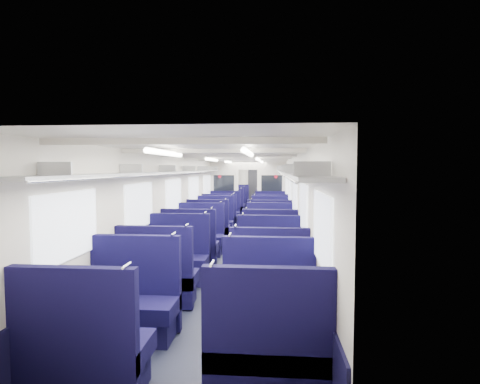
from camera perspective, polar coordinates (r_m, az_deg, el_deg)
The scene contains 41 objects.
floor at distance 11.73m, azimuth 0.42°, elevation -6.52°, with size 2.80×18.00×0.01m, color black.
ceiling at distance 11.55m, azimuth 0.42°, elevation 5.04°, with size 2.80×18.00×0.01m, color white.
wall_left at distance 11.76m, azimuth -6.39°, elevation -0.74°, with size 0.02×18.00×2.35m, color beige.
dado_left at distance 11.85m, azimuth -6.30°, elevation -4.72°, with size 0.03×17.90×0.70m, color black.
wall_right at distance 11.56m, azimuth 7.36°, elevation -0.82°, with size 0.02×18.00×2.35m, color beige.
dado_right at distance 11.65m, azimuth 7.25°, elevation -4.87°, with size 0.03×17.90×0.70m, color black.
wall_far at distance 20.55m, azimuth 2.27°, elevation 1.13°, with size 2.80×0.02×2.35m, color beige.
luggage_rack_left at distance 11.70m, azimuth -5.52°, elevation 3.16°, with size 0.36×17.40×0.18m.
luggage_rack_right at distance 11.52m, azimuth 6.46°, elevation 3.14°, with size 0.36×17.40×0.18m.
windows at distance 11.11m, azimuth 0.25°, elevation 0.30°, with size 2.78×15.60×0.75m.
ceiling_fittings at distance 11.29m, azimuth 0.33°, elevation 4.76°, with size 2.70×16.06×0.11m.
end_door at distance 20.50m, azimuth 2.26°, elevation 0.63°, with size 0.75×0.06×2.00m, color black.
bulkhead at distance 13.99m, azimuth 1.15°, elevation 0.21°, with size 2.80×0.10×2.35m.
seat_0 at distance 3.99m, azimuth -22.37°, elevation -21.44°, with size 1.13×0.62×1.26m.
seat_1 at distance 3.74m, azimuth 4.18°, elevation -22.99°, with size 1.13×0.62×1.26m.
seat_2 at distance 5.03m, azimuth -15.80°, elevation -15.98°, with size 1.13×0.62×1.26m.
seat_3 at distance 4.75m, azimuth 4.29°, elevation -17.01°, with size 1.13×0.62×1.26m.
seat_4 at distance 5.98m, azimuth -12.16°, elevation -12.71°, with size 1.13×0.62×1.26m.
seat_5 at distance 5.72m, azimuth 4.36°, elevation -13.41°, with size 1.13×0.62×1.26m.
seat_6 at distance 7.11m, azimuth -9.30°, elevation -10.05°, with size 1.13×0.62×1.26m.
seat_7 at distance 6.79m, azimuth 4.41°, elevation -10.67°, with size 1.13×0.62×1.26m.
seat_8 at distance 8.14m, azimuth -7.44°, elevation -8.28°, with size 1.13×0.62×1.26m.
seat_9 at distance 8.03m, azimuth 4.45°, elevation -8.43°, with size 1.13×0.62×1.26m.
seat_10 at distance 9.21m, azimuth -5.99°, elevation -6.89°, with size 1.13×0.62×1.26m.
seat_11 at distance 9.20m, azimuth 4.48°, elevation -6.89°, with size 1.13×0.62×1.26m.
seat_12 at distance 10.44m, azimuth -4.69°, elevation -5.63°, with size 1.13×0.62×1.26m.
seat_13 at distance 10.26m, azimuth 4.49°, elevation -5.80°, with size 1.13×0.62×1.26m.
seat_14 at distance 11.53m, azimuth -3.80°, elevation -4.75°, with size 1.13×0.62×1.26m.
seat_15 at distance 11.44m, azimuth 4.51°, elevation -4.82°, with size 1.13×0.62×1.26m.
seat_16 at distance 12.63m, azimuth -3.05°, elevation -4.02°, with size 1.13×0.62×1.26m.
seat_17 at distance 12.48m, azimuth 4.52°, elevation -4.12°, with size 1.13×0.62×1.26m.
seat_18 at distance 13.89m, azimuth -2.34°, elevation -3.32°, with size 1.13×0.62×1.26m.
seat_19 at distance 13.81m, azimuth 4.54°, elevation -3.37°, with size 1.13×0.62×1.26m.
seat_20 at distance 15.80m, azimuth -1.48°, elevation -2.48°, with size 1.13×0.62×1.26m.
seat_21 at distance 15.77m, azimuth 4.55°, elevation -2.50°, with size 1.13×0.62×1.26m.
seat_22 at distance 16.95m, azimuth -1.06°, elevation -2.07°, with size 1.13×0.62×1.26m.
seat_23 at distance 16.84m, azimuth 4.56°, elevation -2.11°, with size 1.13×0.62×1.26m.
seat_24 at distance 18.08m, azimuth -0.71°, elevation -1.71°, with size 1.13×0.62×1.26m.
seat_25 at distance 17.99m, azimuth 4.56°, elevation -1.75°, with size 1.13×0.62×1.26m.
seat_26 at distance 19.17m, azimuth -0.40°, elevation -1.41°, with size 1.13×0.62×1.26m.
seat_27 at distance 19.19m, azimuth 4.57°, elevation -1.41°, with size 1.13×0.62×1.26m.
Camera 1 is at (0.85, -11.51, 2.06)m, focal length 28.59 mm.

